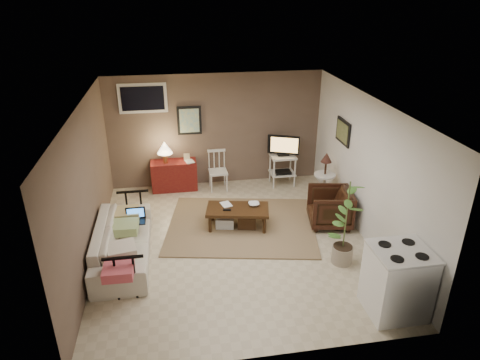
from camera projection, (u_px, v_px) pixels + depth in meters
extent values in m
plane|color=#C1B293|center=(234.00, 242.00, 7.30)|extent=(5.00, 5.00, 0.00)
cube|color=black|center=(189.00, 120.00, 8.84)|extent=(0.50, 0.03, 0.60)
cube|color=black|center=(343.00, 132.00, 7.94)|extent=(0.03, 0.60, 0.45)
cube|color=silver|center=(143.00, 98.00, 8.50)|extent=(0.96, 0.03, 0.60)
cube|color=#8B6D51|center=(241.00, 225.00, 7.80)|extent=(2.97, 2.55, 0.03)
cube|color=#37230F|center=(238.00, 210.00, 7.60)|extent=(1.19, 0.77, 0.05)
cylinder|color=#37230F|center=(210.00, 224.00, 7.50)|extent=(0.06, 0.06, 0.35)
cylinder|color=#37230F|center=(264.00, 225.00, 7.47)|extent=(0.06, 0.06, 0.35)
cylinder|color=#37230F|center=(212.00, 213.00, 7.88)|extent=(0.06, 0.06, 0.35)
cylinder|color=#37230F|center=(264.00, 214.00, 7.85)|extent=(0.06, 0.06, 0.35)
cube|color=black|center=(227.00, 210.00, 7.50)|extent=(0.14, 0.07, 0.02)
cube|color=#3E2616|center=(247.00, 221.00, 7.69)|extent=(0.37, 0.33, 0.24)
cube|color=silver|center=(225.00, 222.00, 7.71)|extent=(0.37, 0.33, 0.20)
imported|color=beige|center=(122.00, 236.00, 6.72)|extent=(0.61, 2.08, 0.81)
cube|color=black|center=(136.00, 222.00, 7.00)|extent=(0.32, 0.22, 0.02)
cube|color=black|center=(136.00, 213.00, 7.05)|extent=(0.32, 0.02, 0.20)
cube|color=#3584F1|center=(135.00, 213.00, 7.04)|extent=(0.27, 0.00, 0.16)
cube|color=maroon|center=(174.00, 175.00, 9.09)|extent=(0.95, 0.42, 0.63)
cylinder|color=#B47F45|center=(165.00, 158.00, 8.85)|extent=(0.11, 0.11, 0.21)
cone|color=#FFE6B7|center=(165.00, 147.00, 8.76)|extent=(0.32, 0.32, 0.25)
cube|color=tan|center=(187.00, 157.00, 8.99)|extent=(0.13, 0.02, 0.16)
cube|color=silver|center=(218.00, 172.00, 9.05)|extent=(0.39, 0.39, 0.04)
cylinder|color=silver|center=(212.00, 185.00, 8.96)|extent=(0.03, 0.03, 0.38)
cylinder|color=silver|center=(227.00, 183.00, 9.01)|extent=(0.03, 0.03, 0.38)
cylinder|color=silver|center=(210.00, 178.00, 9.25)|extent=(0.03, 0.03, 0.38)
cylinder|color=silver|center=(225.00, 177.00, 9.31)|extent=(0.03, 0.03, 0.38)
cube|color=silver|center=(216.00, 151.00, 9.03)|extent=(0.38, 0.04, 0.05)
cube|color=silver|center=(283.00, 156.00, 9.16)|extent=(0.53, 0.43, 0.04)
cube|color=silver|center=(282.00, 173.00, 9.32)|extent=(0.53, 0.43, 0.03)
cylinder|color=silver|center=(274.00, 174.00, 9.10)|extent=(0.03, 0.03, 0.67)
cylinder|color=silver|center=(295.00, 173.00, 9.16)|extent=(0.03, 0.03, 0.67)
cylinder|color=silver|center=(270.00, 168.00, 9.42)|extent=(0.03, 0.03, 0.67)
cylinder|color=silver|center=(290.00, 166.00, 9.49)|extent=(0.03, 0.03, 0.67)
cube|color=black|center=(283.00, 154.00, 9.14)|extent=(0.24, 0.13, 0.03)
cube|color=black|center=(283.00, 145.00, 9.05)|extent=(0.64, 0.29, 0.40)
cube|color=#F3B45E|center=(283.00, 145.00, 9.05)|extent=(0.54, 0.22, 0.33)
cube|color=black|center=(283.00, 173.00, 9.27)|extent=(0.34, 0.24, 0.10)
cylinder|color=silver|center=(322.00, 204.00, 8.53)|extent=(0.29, 0.29, 0.03)
cylinder|color=silver|center=(324.00, 190.00, 8.40)|extent=(0.06, 0.06, 0.63)
cylinder|color=silver|center=(325.00, 175.00, 8.27)|extent=(0.42, 0.42, 0.03)
cylinder|color=black|center=(326.00, 167.00, 8.20)|extent=(0.04, 0.04, 0.27)
cone|color=#3A1E17|center=(327.00, 157.00, 8.12)|extent=(0.21, 0.21, 0.19)
imported|color=black|center=(330.00, 206.00, 7.70)|extent=(0.80, 0.84, 0.75)
cylinder|color=tan|center=(342.00, 254.00, 6.72)|extent=(0.32, 0.32, 0.29)
cylinder|color=#4C602D|center=(347.00, 215.00, 6.43)|extent=(0.02, 0.02, 1.12)
cube|color=white|center=(397.00, 282.00, 5.59)|extent=(0.72, 0.67, 0.93)
cube|color=silver|center=(403.00, 252.00, 5.39)|extent=(0.74, 0.69, 0.03)
cylinder|color=black|center=(397.00, 259.00, 5.21)|extent=(0.16, 0.16, 0.01)
cylinder|color=black|center=(422.00, 256.00, 5.26)|extent=(0.16, 0.16, 0.01)
cylinder|color=black|center=(385.00, 244.00, 5.50)|extent=(0.16, 0.16, 0.01)
cylinder|color=black|center=(408.00, 242.00, 5.55)|extent=(0.16, 0.16, 0.01)
imported|color=#37230F|center=(254.00, 200.00, 7.65)|extent=(0.20, 0.06, 0.19)
imported|color=#37230F|center=(222.00, 200.00, 7.62)|extent=(0.17, 0.06, 0.23)
imported|color=#37230F|center=(185.00, 158.00, 8.85)|extent=(0.17, 0.06, 0.23)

